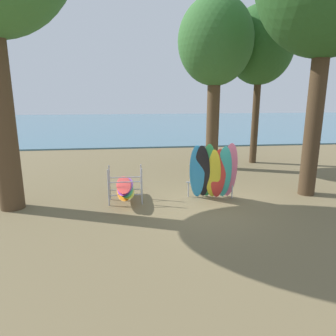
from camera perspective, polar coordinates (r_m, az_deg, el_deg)
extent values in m
plane|color=brown|center=(10.43, 7.75, -6.95)|extent=(80.00, 80.00, 0.00)
cube|color=#477084|center=(39.09, -3.28, 8.31)|extent=(80.00, 36.00, 0.10)
cylinder|color=#4C3823|center=(10.76, -28.71, 10.05)|extent=(0.75, 0.75, 6.56)
cylinder|color=#42301E|center=(12.09, 25.64, 9.31)|extent=(0.58, 0.58, 6.02)
cylinder|color=#42301E|center=(17.03, 15.95, 9.17)|extent=(0.36, 0.36, 4.95)
ellipsoid|color=#285623|center=(17.16, 16.77, 21.00)|extent=(3.34, 3.34, 3.84)
cylinder|color=#4C3823|center=(15.32, 8.34, 9.03)|extent=(0.61, 0.61, 4.91)
ellipsoid|color=#33662D|center=(15.46, 8.83, 22.29)|extent=(3.49, 3.49, 4.01)
ellipsoid|color=#2D8ED1|center=(10.59, 5.43, -0.81)|extent=(0.71, 0.91, 2.03)
ellipsoid|color=black|center=(10.61, 6.42, -0.79)|extent=(0.79, 1.09, 2.03)
ellipsoid|color=#339E56|center=(10.62, 7.41, -0.66)|extent=(0.69, 1.05, 2.09)
ellipsoid|color=yellow|center=(10.67, 8.38, -1.17)|extent=(0.71, 0.94, 1.89)
ellipsoid|color=red|center=(10.69, 9.36, -1.12)|extent=(0.63, 0.81, 1.91)
ellipsoid|color=#38B2AD|center=(10.70, 10.35, -0.87)|extent=(0.72, 1.00, 2.01)
ellipsoid|color=pink|center=(10.72, 11.33, -0.58)|extent=(0.73, 1.09, 2.12)
cylinder|color=#9EA0A5|center=(11.14, 3.81, -4.01)|extent=(0.04, 0.04, 0.55)
cylinder|color=#9EA0A5|center=(11.20, 11.84, -4.18)|extent=(0.04, 0.04, 0.55)
cylinder|color=#9EA0A5|center=(11.06, 7.88, -2.75)|extent=(1.69, 0.42, 0.04)
cylinder|color=#9EA0A5|center=(10.33, -11.02, -3.63)|extent=(0.05, 0.05, 1.25)
cylinder|color=#9EA0A5|center=(10.30, -4.90, -3.46)|extent=(0.05, 0.05, 1.25)
cylinder|color=#9EA0A5|center=(10.90, -10.82, -2.70)|extent=(0.05, 0.05, 1.25)
cylinder|color=#9EA0A5|center=(10.88, -5.03, -2.54)|extent=(0.05, 0.05, 1.25)
cylinder|color=#9EA0A5|center=(10.38, -7.91, -5.00)|extent=(1.10, 0.04, 0.04)
cylinder|color=#9EA0A5|center=(10.25, -8.00, -2.62)|extent=(1.10, 0.04, 0.04)
cylinder|color=#9EA0A5|center=(10.95, -7.88, -4.01)|extent=(1.10, 0.04, 0.04)
cylinder|color=#9EA0A5|center=(10.83, -7.96, -1.74)|extent=(1.10, 0.04, 0.04)
ellipsoid|color=orange|center=(10.66, -8.17, -4.25)|extent=(0.57, 2.12, 0.06)
ellipsoid|color=yellow|center=(10.64, -7.75, -3.94)|extent=(0.66, 2.13, 0.06)
ellipsoid|color=#339E56|center=(10.62, -7.81, -3.63)|extent=(0.50, 2.10, 0.06)
ellipsoid|color=purple|center=(10.60, -7.93, -3.32)|extent=(0.65, 2.13, 0.06)
ellipsoid|color=red|center=(10.59, -8.24, -3.02)|extent=(0.56, 2.11, 0.06)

